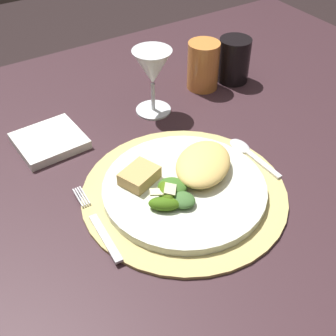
{
  "coord_description": "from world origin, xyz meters",
  "views": [
    {
      "loc": [
        -0.36,
        -0.51,
        1.26
      ],
      "look_at": [
        -0.05,
        -0.03,
        0.77
      ],
      "focal_mm": 47.41,
      "sensor_mm": 36.0,
      "label": 1
    }
  ],
  "objects_px": {
    "fork": "(99,227)",
    "spoon": "(246,151)",
    "wine_glass": "(152,70)",
    "dining_table": "(184,202)",
    "amber_tumbler": "(203,66)",
    "dinner_plate": "(184,188)",
    "dark_tumbler": "(234,60)",
    "napkin": "(50,141)"
  },
  "relations": [
    {
      "from": "fork",
      "to": "dark_tumbler",
      "type": "height_order",
      "value": "dark_tumbler"
    },
    {
      "from": "spoon",
      "to": "dark_tumbler",
      "type": "bearing_deg",
      "value": 56.9
    },
    {
      "from": "dining_table",
      "to": "dinner_plate",
      "type": "distance_m",
      "value": 0.16
    },
    {
      "from": "spoon",
      "to": "amber_tumbler",
      "type": "relative_size",
      "value": 1.23
    },
    {
      "from": "napkin",
      "to": "amber_tumbler",
      "type": "bearing_deg",
      "value": 3.13
    },
    {
      "from": "amber_tumbler",
      "to": "dinner_plate",
      "type": "bearing_deg",
      "value": -130.35
    },
    {
      "from": "dining_table",
      "to": "wine_glass",
      "type": "xyz_separation_m",
      "value": [
        0.03,
        0.16,
        0.21
      ]
    },
    {
      "from": "wine_glass",
      "to": "amber_tumbler",
      "type": "distance_m",
      "value": 0.15
    },
    {
      "from": "napkin",
      "to": "wine_glass",
      "type": "distance_m",
      "value": 0.24
    },
    {
      "from": "dining_table",
      "to": "napkin",
      "type": "distance_m",
      "value": 0.28
    },
    {
      "from": "fork",
      "to": "spoon",
      "type": "bearing_deg",
      "value": 4.31
    },
    {
      "from": "fork",
      "to": "amber_tumbler",
      "type": "xyz_separation_m",
      "value": [
        0.38,
        0.26,
        0.04
      ]
    },
    {
      "from": "dining_table",
      "to": "wine_glass",
      "type": "bearing_deg",
      "value": 79.59
    },
    {
      "from": "dinner_plate",
      "to": "napkin",
      "type": "height_order",
      "value": "dinner_plate"
    },
    {
      "from": "dinner_plate",
      "to": "napkin",
      "type": "xyz_separation_m",
      "value": [
        -0.14,
        0.25,
        -0.0
      ]
    },
    {
      "from": "dining_table",
      "to": "dark_tumbler",
      "type": "height_order",
      "value": "dark_tumbler"
    },
    {
      "from": "wine_glass",
      "to": "dinner_plate",
      "type": "bearing_deg",
      "value": -109.22
    },
    {
      "from": "dining_table",
      "to": "spoon",
      "type": "relative_size",
      "value": 10.64
    },
    {
      "from": "napkin",
      "to": "dark_tumbler",
      "type": "distance_m",
      "value": 0.44
    },
    {
      "from": "dining_table",
      "to": "dinner_plate",
      "type": "bearing_deg",
      "value": -125.29
    },
    {
      "from": "napkin",
      "to": "wine_glass",
      "type": "xyz_separation_m",
      "value": [
        0.22,
        -0.01,
        0.09
      ]
    },
    {
      "from": "spoon",
      "to": "napkin",
      "type": "distance_m",
      "value": 0.37
    },
    {
      "from": "dinner_plate",
      "to": "dark_tumbler",
      "type": "bearing_deg",
      "value": 40.09
    },
    {
      "from": "dining_table",
      "to": "spoon",
      "type": "bearing_deg",
      "value": -26.58
    },
    {
      "from": "wine_glass",
      "to": "amber_tumbler",
      "type": "bearing_deg",
      "value": 10.21
    },
    {
      "from": "dark_tumbler",
      "to": "amber_tumbler",
      "type": "bearing_deg",
      "value": 171.31
    },
    {
      "from": "amber_tumbler",
      "to": "dining_table",
      "type": "bearing_deg",
      "value": -132.18
    },
    {
      "from": "napkin",
      "to": "wine_glass",
      "type": "bearing_deg",
      "value": -1.44
    },
    {
      "from": "dining_table",
      "to": "dark_tumbler",
      "type": "distance_m",
      "value": 0.35
    },
    {
      "from": "dinner_plate",
      "to": "fork",
      "type": "distance_m",
      "value": 0.15
    },
    {
      "from": "fork",
      "to": "wine_glass",
      "type": "height_order",
      "value": "wine_glass"
    },
    {
      "from": "napkin",
      "to": "amber_tumbler",
      "type": "height_order",
      "value": "amber_tumbler"
    },
    {
      "from": "amber_tumbler",
      "to": "napkin",
      "type": "bearing_deg",
      "value": -176.87
    },
    {
      "from": "wine_glass",
      "to": "dark_tumbler",
      "type": "xyz_separation_m",
      "value": [
        0.22,
        0.01,
        -0.05
      ]
    },
    {
      "from": "dinner_plate",
      "to": "spoon",
      "type": "bearing_deg",
      "value": 9.55
    },
    {
      "from": "fork",
      "to": "dark_tumbler",
      "type": "xyz_separation_m",
      "value": [
        0.45,
        0.25,
        0.04
      ]
    },
    {
      "from": "wine_glass",
      "to": "dining_table",
      "type": "bearing_deg",
      "value": -100.41
    },
    {
      "from": "dinner_plate",
      "to": "wine_glass",
      "type": "relative_size",
      "value": 1.99
    },
    {
      "from": "wine_glass",
      "to": "dark_tumbler",
      "type": "relative_size",
      "value": 1.37
    },
    {
      "from": "napkin",
      "to": "dining_table",
      "type": "bearing_deg",
      "value": -41.45
    },
    {
      "from": "dining_table",
      "to": "wine_glass",
      "type": "height_order",
      "value": "wine_glass"
    },
    {
      "from": "dinner_plate",
      "to": "fork",
      "type": "bearing_deg",
      "value": 179.02
    }
  ]
}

